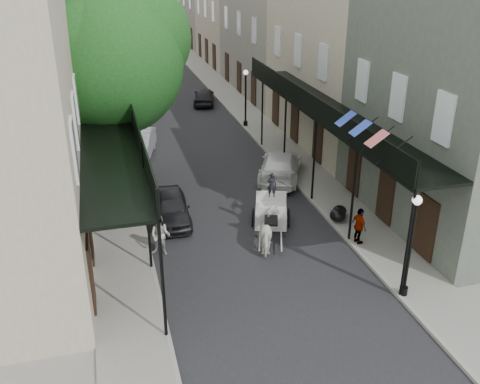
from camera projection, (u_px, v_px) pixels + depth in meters
ground at (270, 283)px, 19.07m from camera, size 140.00×140.00×0.00m
road at (180, 123)px, 36.66m from camera, size 8.00×90.00×0.01m
sidewalk_left at (106, 128)px, 35.45m from camera, size 2.20×90.00×0.12m
sidewalk_right at (250, 117)px, 37.82m from camera, size 2.20×90.00×0.12m
building_row_left at (46, 30)px, 41.26m from camera, size 5.00×80.00×10.50m
building_row_right at (259, 23)px, 45.33m from camera, size 5.00×80.00×10.50m
gallery_left at (113, 127)px, 22.40m from camera, size 2.20×18.05×4.88m
gallery_right at (324, 111)px, 24.67m from camera, size 2.20×18.05×4.88m
tree_near at (117, 55)px, 24.35m from camera, size 7.31×6.80×9.63m
tree_far at (106, 30)px, 36.93m from camera, size 6.45×6.00×8.61m
lamppost_right_near at (410, 245)px, 17.44m from camera, size 0.32×0.32×3.71m
lamppost_left at (135, 178)px, 22.53m from camera, size 0.32×0.32×3.71m
lamppost_right_far at (246, 97)px, 35.03m from camera, size 0.32×0.32×3.71m
horse at (271, 231)px, 20.98m from camera, size 1.38×2.02×1.56m
carriage at (271, 199)px, 23.11m from camera, size 2.08×2.60×2.62m
pedestrian_walking at (160, 236)px, 20.54m from camera, size 0.99×0.90×1.64m
pedestrian_sidewalk_left at (114, 104)px, 37.38m from camera, size 1.26×0.84×1.82m
pedestrian_sidewalk_right at (359, 226)px, 21.13m from camera, size 0.48×0.93×1.52m
car_left_near at (171, 208)px, 23.20m from camera, size 1.69×3.83×1.28m
car_left_mid at (137, 145)px, 30.26m from camera, size 2.67×4.90×1.53m
car_left_far at (125, 95)px, 40.87m from camera, size 3.36×5.59×1.45m
car_right_near at (280, 166)px, 27.51m from camera, size 3.76×5.21×1.40m
car_right_far at (204, 96)px, 40.98m from camera, size 2.34×4.02×1.29m
trash_bags at (338, 213)px, 23.22m from camera, size 0.95×1.10×0.59m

